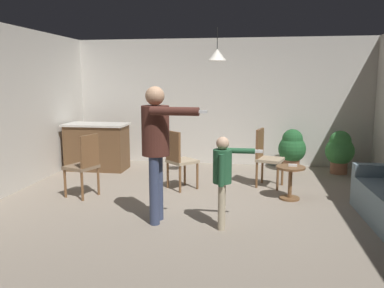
# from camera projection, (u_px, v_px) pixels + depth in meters

# --- Properties ---
(ground) EXTENTS (7.68, 7.68, 0.00)m
(ground) POSITION_uv_depth(u_px,v_px,m) (202.00, 210.00, 5.59)
(ground) COLOR gray
(wall_back) EXTENTS (6.40, 0.10, 2.70)m
(wall_back) POSITION_uv_depth(u_px,v_px,m) (221.00, 102.00, 8.49)
(wall_back) COLOR beige
(wall_back) RESTS_ON ground
(kitchen_counter) EXTENTS (1.26, 0.66, 0.95)m
(kitchen_counter) POSITION_uv_depth(u_px,v_px,m) (97.00, 147.00, 8.03)
(kitchen_counter) COLOR brown
(kitchen_counter) RESTS_ON ground
(side_table_by_couch) EXTENTS (0.44, 0.44, 0.52)m
(side_table_by_couch) POSITION_uv_depth(u_px,v_px,m) (290.00, 179.00, 6.04)
(side_table_by_couch) COLOR brown
(side_table_by_couch) RESTS_ON ground
(person_adult) EXTENTS (0.86, 0.53, 1.76)m
(person_adult) POSITION_uv_depth(u_px,v_px,m) (157.00, 139.00, 4.95)
(person_adult) COLOR #384260
(person_adult) RESTS_ON ground
(person_child) EXTENTS (0.60, 0.34, 1.16)m
(person_child) POSITION_uv_depth(u_px,v_px,m) (223.00, 172.00, 4.79)
(person_child) COLOR tan
(person_child) RESTS_ON ground
(dining_chair_by_counter) EXTENTS (0.54, 0.54, 1.00)m
(dining_chair_by_counter) POSITION_uv_depth(u_px,v_px,m) (85.00, 163.00, 6.13)
(dining_chair_by_counter) COLOR brown
(dining_chair_by_counter) RESTS_ON ground
(dining_chair_near_wall) EXTENTS (0.59, 0.59, 1.00)m
(dining_chair_near_wall) POSITION_uv_depth(u_px,v_px,m) (179.00, 158.00, 6.55)
(dining_chair_near_wall) COLOR brown
(dining_chair_near_wall) RESTS_ON ground
(dining_chair_centre_back) EXTENTS (0.52, 0.52, 1.00)m
(dining_chair_centre_back) POSITION_uv_depth(u_px,v_px,m) (266.00, 155.00, 6.75)
(dining_chair_centre_back) COLOR brown
(dining_chair_centre_back) RESTS_ON ground
(potted_plant_corner) EXTENTS (0.56, 0.56, 0.85)m
(potted_plant_corner) POSITION_uv_depth(u_px,v_px,m) (340.00, 150.00, 7.68)
(potted_plant_corner) COLOR brown
(potted_plant_corner) RESTS_ON ground
(potted_plant_by_wall) EXTENTS (0.55, 0.55, 0.85)m
(potted_plant_by_wall) POSITION_uv_depth(u_px,v_px,m) (292.00, 148.00, 7.93)
(potted_plant_by_wall) COLOR brown
(potted_plant_by_wall) RESTS_ON ground
(spare_remote_on_table) EXTENTS (0.13, 0.05, 0.04)m
(spare_remote_on_table) POSITION_uv_depth(u_px,v_px,m) (293.00, 165.00, 6.00)
(spare_remote_on_table) COLOR white
(spare_remote_on_table) RESTS_ON side_table_by_couch
(ceiling_light_pendant) EXTENTS (0.32, 0.32, 0.55)m
(ceiling_light_pendant) POSITION_uv_depth(u_px,v_px,m) (217.00, 55.00, 6.62)
(ceiling_light_pendant) COLOR silver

